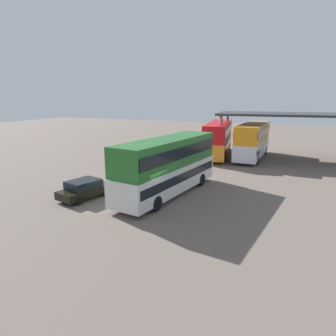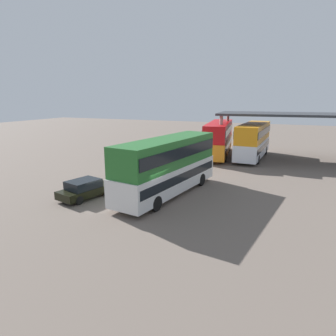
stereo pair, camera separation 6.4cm
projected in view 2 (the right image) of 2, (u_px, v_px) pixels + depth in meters
The scene contains 6 objects.
ground_plane at pixel (147, 206), 19.62m from camera, with size 140.00×140.00×0.00m, color #695D53.
double_decker_main at pixel (168, 164), 21.61m from camera, with size 4.16×10.95×4.18m.
parked_hatchback at pixel (85, 189), 21.12m from camera, with size 2.64×4.28×1.35m.
double_decker_near_canopy at pixel (219, 137), 36.39m from camera, with size 3.92×11.63×4.10m.
double_decker_mid_row at pixel (253, 139), 34.79m from camera, with size 2.94×10.34×4.08m.
depot_canopy at pixel (300, 116), 32.84m from camera, with size 18.36×8.19×5.34m.
Camera 2 is at (8.49, -16.50, 7.02)m, focal length 31.54 mm.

